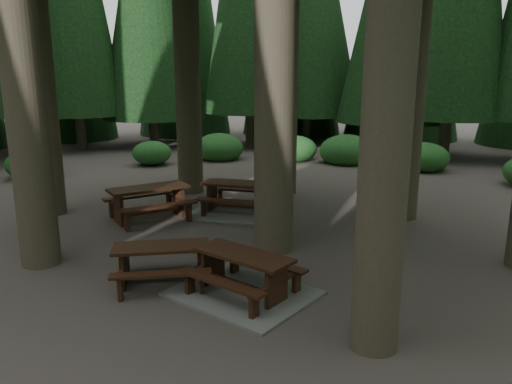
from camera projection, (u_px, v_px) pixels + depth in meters
The scene contains 6 objects.
ground at pixel (238, 245), 11.20m from camera, with size 80.00×80.00×0.00m, color #4B433D.
picnic_table_a at pixel (243, 281), 8.66m from camera, with size 2.47×2.12×0.77m.
picnic_table_b at pixel (149, 198), 13.05m from camera, with size 2.38×2.56×0.88m.
picnic_table_c at pixel (240, 202), 13.72m from camera, with size 3.05×2.76×0.86m.
picnic_table_e at pixel (162, 258), 9.05m from camera, with size 2.22×2.18×0.75m.
shrub_ring at pixel (282, 225), 11.37m from camera, with size 23.86×24.64×1.49m.
Camera 1 is at (5.96, -8.79, 3.79)m, focal length 35.00 mm.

